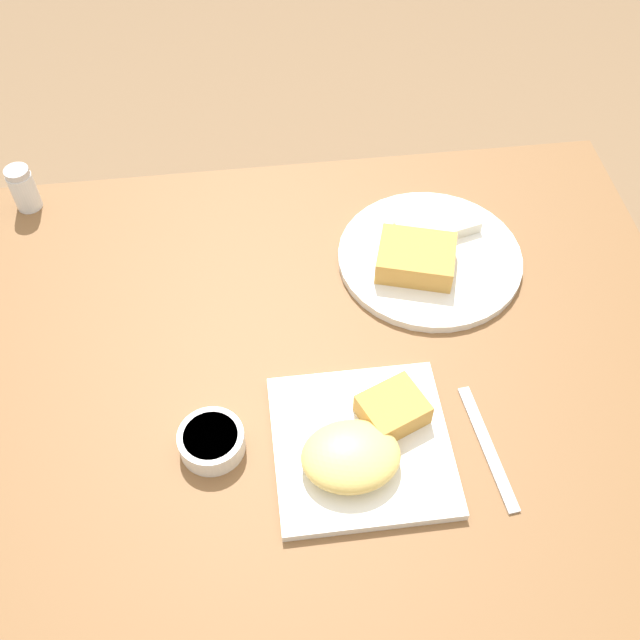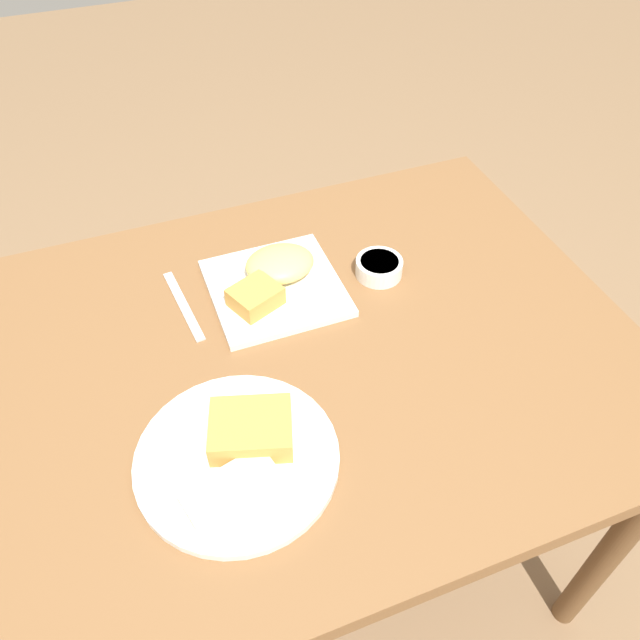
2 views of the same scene
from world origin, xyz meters
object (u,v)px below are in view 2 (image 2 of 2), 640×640
Objects in this scene: sauce_ramekin at (379,267)px; butter_knife at (183,305)px; plate_square_near at (274,280)px; plate_oval_far at (240,453)px.

butter_knife is (0.36, -0.05, -0.02)m from sauce_ramekin.
plate_square_near reaches higher than sauce_ramekin.
sauce_ramekin is at bearing 76.81° from butter_knife.
plate_oval_far is at bearing 64.39° from plate_square_near.
plate_square_near is 0.17m from butter_knife.
sauce_ramekin is at bearing 170.82° from plate_square_near.
plate_square_near is 1.22× the size of butter_knife.
butter_knife is at bearing -88.20° from plate_oval_far.
plate_square_near is 0.79× the size of plate_oval_far.
plate_oval_far is 0.34m from butter_knife.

